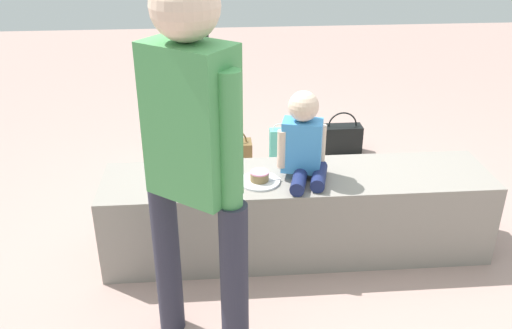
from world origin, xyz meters
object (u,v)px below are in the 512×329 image
adult_standing (193,146)px  water_bottle_far_side (274,182)px  water_bottle_near_gift (349,174)px  party_cup_red (148,208)px  gift_bag (286,150)px  handbag_black_leather (341,138)px  child_seated (304,141)px  cake_box_white (168,159)px  handbag_brown_canvas (234,157)px  cake_plate (260,179)px

adult_standing → water_bottle_far_side: adult_standing is taller
water_bottle_near_gift → adult_standing: bearing=-125.4°
party_cup_red → water_bottle_far_side: bearing=13.7°
gift_bag → water_bottle_far_side: gift_bag is taller
water_bottle_far_side → handbag_black_leather: handbag_black_leather is taller
child_seated → cake_box_white: bearing=126.0°
child_seated → handbag_brown_canvas: child_seated is taller
cake_box_white → handbag_black_leather: bearing=7.7°
party_cup_red → cake_box_white: (0.09, 0.67, 0.03)m
cake_plate → handbag_black_leather: (0.78, 1.37, -0.38)m
gift_bag → water_bottle_far_side: size_ratio=1.84×
water_bottle_near_gift → party_cup_red: bearing=-168.8°
adult_standing → water_bottle_far_side: (0.48, 1.37, -0.90)m
gift_bag → party_cup_red: size_ratio=4.03×
cake_plate → handbag_brown_canvas: (-0.10, 1.05, -0.37)m
child_seated → cake_plate: bearing=-169.1°
gift_bag → party_cup_red: (-0.97, -0.56, -0.12)m
gift_bag → water_bottle_near_gift: (0.41, -0.28, -0.08)m
cake_plate → water_bottle_far_side: 0.85m
handbag_brown_canvas → gift_bag: bearing=3.2°
cake_plate → water_bottle_far_side: cake_plate is taller
handbag_black_leather → handbag_brown_canvas: 0.93m
child_seated → cake_plate: child_seated is taller
party_cup_red → cake_box_white: size_ratio=0.32×
adult_standing → handbag_brown_canvas: adult_standing is taller
child_seated → handbag_black_leather: 1.54m
cake_box_white → gift_bag: bearing=-7.1°
handbag_black_leather → gift_bag: bearing=-148.7°
water_bottle_near_gift → party_cup_red: size_ratio=2.19×
gift_bag → water_bottle_near_gift: gift_bag is taller
child_seated → water_bottle_near_gift: child_seated is taller
adult_standing → cake_box_white: size_ratio=5.64×
cake_box_white → handbag_black_leather: 1.38m
adult_standing → handbag_brown_canvas: size_ratio=4.64×
adult_standing → cake_plate: 0.87m
cake_box_white → child_seated: bearing=-54.0°
cake_box_white → water_bottle_far_side: bearing=-31.6°
child_seated → party_cup_red: size_ratio=5.09×
cake_box_white → handbag_brown_canvas: handbag_brown_canvas is taller
child_seated → gift_bag: (0.06, 1.03, -0.53)m
child_seated → water_bottle_near_gift: bearing=58.0°
cake_plate → water_bottle_near_gift: bearing=48.4°
cake_box_white → water_bottle_near_gift: bearing=-16.9°
child_seated → adult_standing: adult_standing is taller
gift_bag → handbag_brown_canvas: 0.39m
adult_standing → party_cup_red: 1.54m
adult_standing → child_seated: bearing=51.1°
handbag_black_leather → handbag_brown_canvas: size_ratio=0.96×
gift_bag → cake_box_white: gift_bag is taller
adult_standing → water_bottle_far_side: bearing=70.7°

